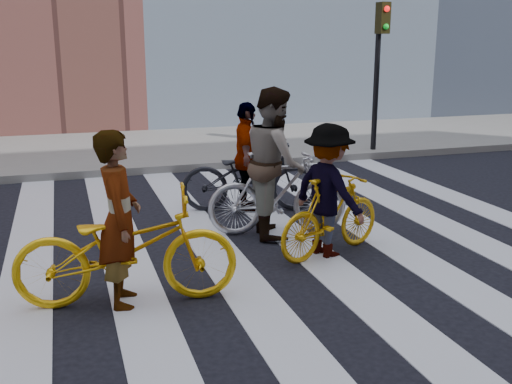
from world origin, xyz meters
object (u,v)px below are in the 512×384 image
bike_dark_rear (250,176)px  bike_yellow_left (126,249)px  rider_left (119,219)px  rider_mid (275,162)px  rider_rear (246,157)px  traffic_signal (379,53)px  bike_silver_mid (278,193)px  bike_yellow_right (331,216)px  rider_right (328,191)px

bike_dark_rear → bike_yellow_left: bearing=158.6°
rider_left → rider_mid: bearing=-45.5°
rider_mid → rider_rear: rider_mid is taller
traffic_signal → rider_left: bearing=-135.2°
rider_left → rider_rear: rider_left is taller
rider_mid → rider_rear: 1.21m
bike_yellow_left → rider_rear: rider_rear is taller
bike_yellow_left → bike_dark_rear: bearing=-29.5°
bike_dark_rear → rider_rear: rider_rear is taller
traffic_signal → rider_rear: 5.45m
rider_rear → bike_dark_rear: bearing=-74.1°
bike_silver_mid → bike_yellow_right: 1.02m
rider_rear → bike_yellow_right: bearing=-153.6°
bike_yellow_right → rider_rear: bearing=-10.8°
bike_dark_rear → rider_rear: size_ratio=1.24×
traffic_signal → rider_mid: traffic_signal is taller
bike_dark_rear → rider_mid: bearing=-165.6°
rider_rear → rider_left: bearing=158.6°
bike_yellow_right → rider_right: rider_right is taller
bike_yellow_left → bike_dark_rear: size_ratio=1.05×
bike_dark_rear → rider_left: bearing=157.9°
bike_dark_rear → bike_yellow_right: bearing=-154.8°
bike_yellow_left → rider_left: rider_left is taller
bike_yellow_right → bike_dark_rear: bike_dark_rear is taller
bike_yellow_left → bike_silver_mid: (2.16, 1.62, -0.00)m
traffic_signal → rider_rear: size_ratio=2.00×
bike_yellow_right → bike_dark_rear: (-0.35, 2.16, 0.05)m
bike_silver_mid → rider_left: rider_left is taller
bike_yellow_right → rider_mid: bearing=0.5°
bike_silver_mid → rider_rear: size_ratio=1.13×
traffic_signal → bike_silver_mid: size_ratio=1.77×
rider_rear → traffic_signal: bearing=-34.6°
bike_yellow_right → rider_mid: rider_mid is taller
rider_right → traffic_signal: bearing=-55.2°
rider_mid → rider_right: bearing=-151.1°
bike_yellow_left → rider_rear: 3.52m
bike_silver_mid → rider_mid: size_ratio=0.95×
rider_rear → rider_right: bearing=-154.8°
bike_yellow_left → rider_mid: bearing=-44.8°
bike_silver_mid → bike_dark_rear: (-0.02, 1.20, -0.02)m
bike_yellow_right → bike_silver_mid: bearing=-2.1°
traffic_signal → rider_mid: 6.21m
traffic_signal → bike_silver_mid: traffic_signal is taller
bike_yellow_right → rider_left: rider_left is taller
bike_dark_rear → rider_rear: (-0.05, 0.00, 0.29)m
rider_right → rider_rear: 2.19m
rider_right → bike_yellow_right: bearing=-111.3°
rider_mid → bike_silver_mid: bearing=-80.2°
rider_left → rider_right: bearing=-67.6°
rider_mid → bike_dark_rear: bearing=8.2°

